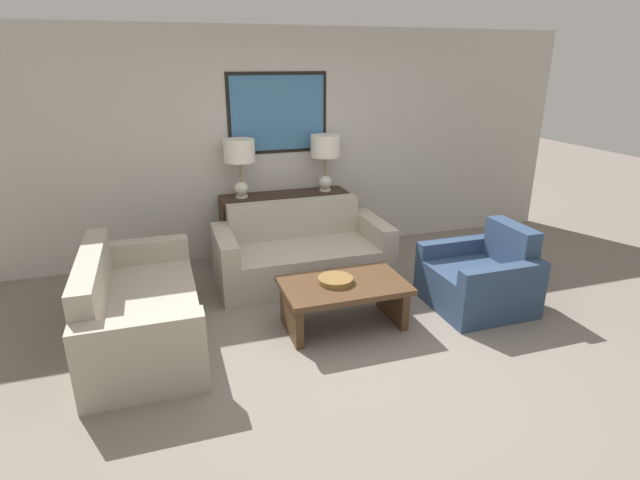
# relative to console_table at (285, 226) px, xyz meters

# --- Properties ---
(ground_plane) EXTENTS (20.00, 20.00, 0.00)m
(ground_plane) POSITION_rel_console_table_xyz_m (0.00, -2.20, -0.39)
(ground_plane) COLOR slate
(back_wall) EXTENTS (7.60, 0.12, 2.65)m
(back_wall) POSITION_rel_console_table_xyz_m (0.00, 0.28, 0.94)
(back_wall) COLOR beige
(back_wall) RESTS_ON ground_plane
(console_table) EXTENTS (1.51, 0.40, 0.79)m
(console_table) POSITION_rel_console_table_xyz_m (0.00, 0.00, 0.00)
(console_table) COLOR #332319
(console_table) RESTS_ON ground_plane
(table_lamp_left) EXTENTS (0.35, 0.35, 0.67)m
(table_lamp_left) POSITION_rel_console_table_xyz_m (-0.51, 0.00, 0.88)
(table_lamp_left) COLOR silver
(table_lamp_left) RESTS_ON console_table
(table_lamp_right) EXTENTS (0.35, 0.35, 0.67)m
(table_lamp_right) POSITION_rel_console_table_xyz_m (0.51, 0.00, 0.88)
(table_lamp_right) COLOR silver
(table_lamp_right) RESTS_ON console_table
(couch_by_back_wall) EXTENTS (1.84, 0.89, 0.81)m
(couch_by_back_wall) POSITION_rel_console_table_xyz_m (0.00, -0.71, -0.11)
(couch_by_back_wall) COLOR #ADA393
(couch_by_back_wall) RESTS_ON ground_plane
(couch_by_side) EXTENTS (0.89, 1.84, 0.81)m
(couch_by_side) POSITION_rel_console_table_xyz_m (-1.68, -1.52, -0.11)
(couch_by_side) COLOR #ADA393
(couch_by_side) RESTS_ON ground_plane
(coffee_table) EXTENTS (1.10, 0.68, 0.42)m
(coffee_table) POSITION_rel_console_table_xyz_m (0.07, -1.82, -0.09)
(coffee_table) COLOR #4C331E
(coffee_table) RESTS_ON ground_plane
(decorative_bowl) EXTENTS (0.31, 0.31, 0.05)m
(decorative_bowl) POSITION_rel_console_table_xyz_m (0.00, -1.79, 0.05)
(decorative_bowl) COLOR olive
(decorative_bowl) RESTS_ON coffee_table
(armchair_near_back_wall) EXTENTS (0.88, 0.89, 0.80)m
(armchair_near_back_wall) POSITION_rel_console_table_xyz_m (1.48, -1.85, -0.12)
(armchair_near_back_wall) COLOR navy
(armchair_near_back_wall) RESTS_ON ground_plane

